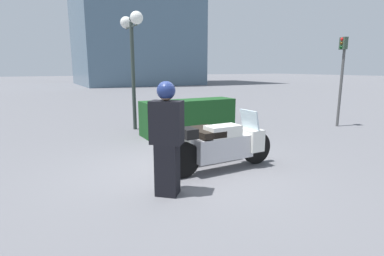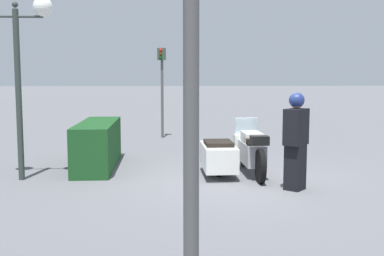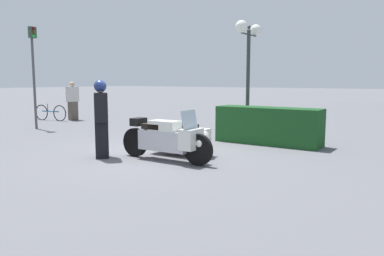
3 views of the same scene
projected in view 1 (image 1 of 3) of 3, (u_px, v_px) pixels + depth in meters
The scene contains 6 objects.
ground_plane at pixel (179, 171), 5.93m from camera, with size 160.00×160.00×0.00m, color slate.
police_motorcycle at pixel (212, 143), 6.26m from camera, with size 2.44×1.33×1.17m.
officer_rider at pixel (167, 136), 4.65m from camera, with size 0.57×0.55×1.81m.
hedge_bush_curbside at pixel (189, 117), 9.30m from camera, with size 2.98×0.80×1.04m, color #19471E.
twin_lamp_post at pixel (132, 37), 9.40m from camera, with size 0.39×1.46×3.65m.
traffic_light_near at pixel (342, 68), 10.10m from camera, with size 0.23×0.29×3.01m.
Camera 1 is at (-2.45, -5.09, 2.00)m, focal length 28.00 mm.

